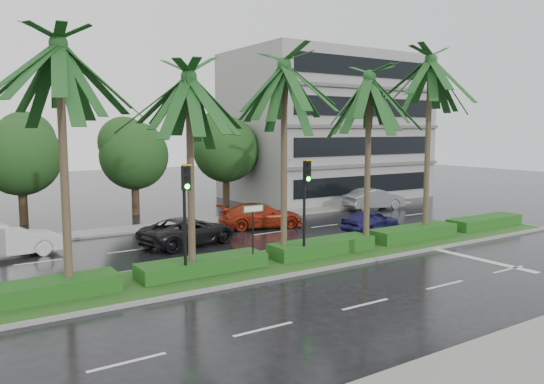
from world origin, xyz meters
TOP-DOWN VIEW (x-y plane):
  - ground at (0.00, 0.00)m, footprint 120.00×120.00m
  - near_sidewalk at (0.00, -10.20)m, footprint 40.00×2.40m
  - far_sidewalk at (0.00, 12.00)m, footprint 40.00×2.00m
  - median at (0.00, 1.00)m, footprint 36.00×4.00m
  - hedge at (0.00, 1.00)m, footprint 35.20×1.40m
  - lane_markings at (3.04, -0.43)m, footprint 34.00×13.06m
  - palm_row at (-1.24, 1.02)m, footprint 26.30×4.20m
  - signal_median_left at (-4.00, 0.30)m, footprint 0.34×0.42m
  - signal_median_right at (1.50, 0.30)m, footprint 0.34×0.42m
  - street_sign at (-1.00, 0.48)m, footprint 0.95×0.09m
  - bg_trees at (1.17, 17.59)m, footprint 33.33×5.61m
  - building at (17.00, 18.00)m, footprint 16.00×10.00m
  - car_white at (-8.95, 8.68)m, footprint 2.00×4.71m
  - car_darkgrey at (-1.04, 6.64)m, footprint 3.41×5.44m
  - car_red at (4.50, 8.66)m, footprint 3.24×5.34m
  - car_blue at (9.00, 4.14)m, footprint 1.92×3.90m
  - car_grey at (15.25, 10.26)m, footprint 2.08×4.76m

SIDE VIEW (x-z plane):
  - ground at x=0.00m, z-range 0.00..0.00m
  - lane_markings at x=3.04m, z-range 0.00..0.01m
  - near_sidewalk at x=0.00m, z-range 0.00..0.12m
  - far_sidewalk at x=0.00m, z-range 0.00..0.12m
  - median at x=0.00m, z-range 0.00..0.16m
  - hedge at x=0.00m, z-range 0.15..0.75m
  - car_blue at x=9.00m, z-range 0.00..1.28m
  - car_darkgrey at x=-1.04m, z-range 0.00..1.40m
  - car_red at x=4.50m, z-range 0.00..1.45m
  - car_white at x=-8.95m, z-range 0.00..1.51m
  - car_grey at x=15.25m, z-range 0.00..1.52m
  - street_sign at x=-1.00m, z-range 0.82..3.42m
  - signal_median_left at x=-4.00m, z-range 0.82..5.18m
  - signal_median_right at x=1.50m, z-range 0.82..5.18m
  - bg_trees at x=1.17m, z-range 0.66..8.76m
  - building at x=17.00m, z-range 0.00..12.00m
  - palm_row at x=-1.24m, z-range 2.65..12.64m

